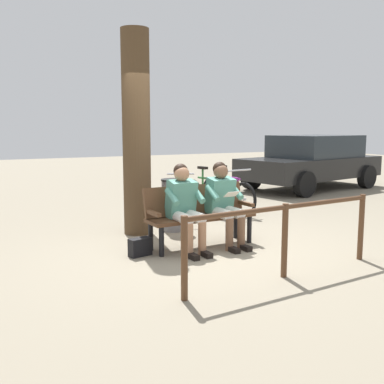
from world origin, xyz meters
The scene contains 12 objects.
ground_plane centered at (0.00, 0.00, 0.00)m, with size 40.00×40.00×0.00m, color gray.
bench centered at (0.08, -0.26, 0.51)m, with size 1.62×0.55×0.87m.
person_reading centered at (-0.25, -0.11, 0.66)m, with size 0.50×0.78×1.20m.
person_companion centered at (0.39, -0.08, 0.66)m, with size 0.50×0.78×1.20m.
handbag centered at (1.03, -0.13, 0.12)m, with size 0.30×0.14×0.24m, color black.
tree_trunk centered at (0.59, -1.37, 1.59)m, with size 0.44×0.44×3.18m, color #4C3823.
litter_bin centered at (0.00, -1.29, 0.43)m, with size 0.40×0.40×0.85m.
bicycle_blue centered at (-1.64, -2.26, 0.36)m, with size 0.48×1.67×0.94m.
bicycle_black centered at (-1.15, -2.16, 0.36)m, with size 0.52×1.66×0.94m.
bicycle_green centered at (-0.51, -2.13, 0.36)m, with size 0.73×1.58×0.94m.
railing_fence centered at (-0.13, 1.42, 0.58)m, with size 2.71×0.28×0.85m.
parked_car centered at (-5.57, -4.21, 0.77)m, with size 4.46×2.61×1.47m.
Camera 1 is at (3.07, 5.36, 1.70)m, focal length 42.24 mm.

